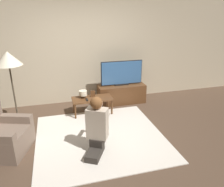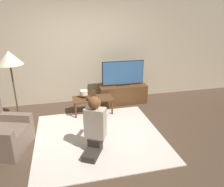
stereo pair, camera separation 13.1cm
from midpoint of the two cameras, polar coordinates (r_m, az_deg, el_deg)
ground_plane at (r=4.26m, az=-2.47°, el=-11.26°), size 10.00×10.00×0.00m
wall_back at (r=5.60m, az=-6.57°, el=10.86°), size 10.00×0.06×2.60m
rug at (r=4.25m, az=-2.48°, el=-11.17°), size 2.36×2.27×0.02m
tv_stand at (r=5.65m, az=3.46°, el=-0.12°), size 1.20×0.44×0.48m
tv at (r=5.48m, az=3.58°, el=5.33°), size 1.06×0.08×0.62m
coffee_table at (r=5.02m, az=-4.27°, el=-1.61°), size 0.91×0.42×0.39m
floor_lamp at (r=4.57m, az=-24.46°, el=7.76°), size 0.50×0.50×1.56m
armchair at (r=4.20m, az=-25.97°, el=-9.74°), size 0.92×0.96×0.82m
person_kneeling at (r=3.63m, az=-3.43°, el=-8.14°), size 0.59×0.82×0.98m
picture_frame at (r=5.05m, az=-4.12°, el=-0.01°), size 0.11×0.01×0.15m
table_lamp at (r=5.02m, az=-6.66°, el=0.09°), size 0.18×0.18×0.17m
remote at (r=4.91m, az=-5.70°, el=-1.53°), size 0.04×0.15×0.02m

